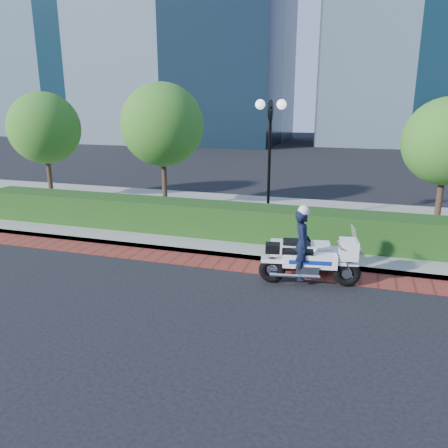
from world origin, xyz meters
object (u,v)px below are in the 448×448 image
(lamppost, at_px, (270,143))
(police_motorcycle, at_px, (305,253))
(tree_a, at_px, (45,128))
(tree_b, at_px, (162,125))
(tree_c, at_px, (447,142))

(lamppost, bearing_deg, police_motorcycle, -66.14)
(tree_a, distance_m, tree_b, 5.50)
(tree_a, height_order, police_motorcycle, tree_a)
(police_motorcycle, bearing_deg, tree_a, 145.21)
(tree_b, bearing_deg, police_motorcycle, -40.54)
(tree_a, bearing_deg, tree_b, 0.00)
(tree_a, distance_m, tree_c, 15.50)
(tree_c, bearing_deg, tree_b, 180.00)
(lamppost, distance_m, tree_c, 5.65)
(lamppost, height_order, tree_b, tree_b)
(tree_a, bearing_deg, lamppost, -7.41)
(tree_c, bearing_deg, police_motorcycle, -124.32)
(tree_a, distance_m, police_motorcycle, 13.24)
(tree_b, height_order, tree_c, tree_b)
(lamppost, relative_size, tree_b, 0.86)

